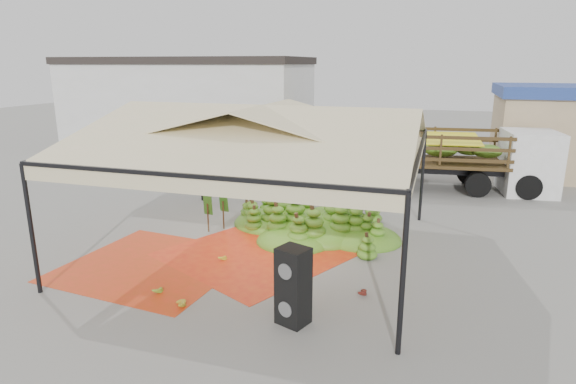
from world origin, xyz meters
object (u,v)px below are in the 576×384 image
(banana_heap, at_px, (317,214))
(truck_right, at_px, (468,153))
(truck_left, at_px, (327,144))
(speaker_stack, at_px, (293,286))
(vendor, at_px, (365,193))

(banana_heap, relative_size, truck_right, 0.76)
(truck_left, bearing_deg, speaker_stack, -78.92)
(truck_left, bearing_deg, truck_right, -10.41)
(banana_heap, xyz_separation_m, truck_right, (4.55, 6.93, 0.92))
(banana_heap, height_order, vendor, vendor)
(vendor, bearing_deg, truck_right, -135.03)
(vendor, xyz_separation_m, truck_left, (-2.80, 6.47, 0.46))
(vendor, bearing_deg, banana_heap, 41.82)
(banana_heap, bearing_deg, truck_right, 56.73)
(banana_heap, relative_size, speaker_stack, 3.53)
(banana_heap, xyz_separation_m, truck_left, (-1.59, 8.15, 0.79))
(truck_left, bearing_deg, banana_heap, -78.16)
(banana_heap, bearing_deg, truck_left, 101.06)
(truck_left, relative_size, truck_right, 0.89)
(vendor, xyz_separation_m, truck_right, (3.35, 5.26, 0.59))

